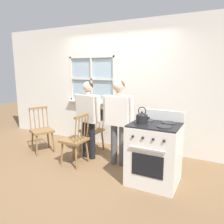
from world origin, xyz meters
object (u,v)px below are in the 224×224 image
chair_near_wall (42,131)px  kettle (142,118)px  chair_by_window (92,130)px  person_teen_center (118,115)px  handbag (99,114)px  person_elderly_left (88,113)px  stove (154,153)px  chair_center_cluster (75,140)px  potted_plant (87,98)px

chair_near_wall → kettle: size_ratio=3.79×
chair_by_window → person_teen_center: person_teen_center is taller
chair_near_wall → handbag: (0.94, 0.76, 0.32)m
person_elderly_left → stove: size_ratio=1.37×
person_teen_center → handbag: person_teen_center is taller
chair_center_cluster → potted_plant: 1.42m
stove → person_elderly_left: bearing=166.1°
chair_by_window → chair_near_wall: size_ratio=1.00×
chair_near_wall → chair_center_cluster: same height
chair_near_wall → stove: (2.47, -0.18, 0.03)m
person_teen_center → chair_near_wall: bearing=-175.6°
chair_near_wall → kettle: bearing=-70.1°
person_elderly_left → kettle: 1.34m
chair_by_window → chair_near_wall: bearing=-145.0°
chair_center_cluster → kettle: kettle is taller
chair_center_cluster → stove: stove is taller
chair_by_window → chair_center_cluster: (0.09, -0.71, 0.00)m
potted_plant → stove: bearing=-30.6°
chair_center_cluster → person_elderly_left: person_elderly_left is taller
chair_center_cluster → stove: bearing=90.8°
chair_center_cluster → person_teen_center: (0.70, 0.34, 0.48)m
person_teen_center → stove: 0.95m
chair_center_cluster → kettle: (1.30, -0.13, 0.58)m
person_elderly_left → potted_plant: size_ratio=6.79×
potted_plant → handbag: potted_plant is taller
kettle → chair_near_wall: bearing=172.3°
chair_by_window → person_elderly_left: (0.14, -0.36, 0.45)m
potted_plant → handbag: bearing=-27.3°
potted_plant → person_elderly_left: bearing=-55.3°
person_teen_center → kettle: size_ratio=6.17×
potted_plant → chair_by_window: bearing=-47.4°
kettle → handbag: (-1.37, 1.07, -0.26)m
person_teen_center → stove: person_teen_center is taller
chair_by_window → potted_plant: bearing=137.8°
kettle → handbag: kettle is taller
person_teen_center → potted_plant: 1.48m
chair_near_wall → stove: stove is taller
person_elderly_left → chair_by_window: bearing=119.4°
chair_center_cluster → chair_near_wall: bearing=-100.0°
person_elderly_left → handbag: 0.62m
kettle → chair_by_window: bearing=148.9°
chair_center_cluster → person_teen_center: 0.91m
stove → kettle: 0.59m
person_elderly_left → kettle: (1.25, -0.48, 0.13)m
chair_by_window → handbag: bearing=90.0°
person_teen_center → handbag: size_ratio=4.97×
person_elderly_left → person_teen_center: (0.65, -0.01, 0.03)m
handbag → potted_plant: bearing=152.7°
kettle → potted_plant: potted_plant is taller
person_elderly_left → kettle: person_elderly_left is taller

